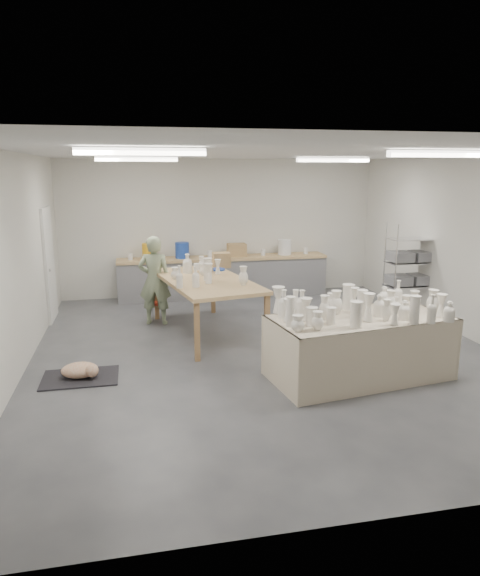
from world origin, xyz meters
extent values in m
plane|color=#424449|center=(0.00, 0.00, 0.00)|extent=(8.00, 8.00, 0.00)
cube|color=white|center=(0.00, 0.00, 2.99)|extent=(7.00, 8.00, 0.02)
cube|color=silver|center=(0.00, 4.00, 1.50)|extent=(7.00, 0.02, 3.00)
cube|color=silver|center=(0.00, -4.00, 1.50)|extent=(7.00, 0.02, 3.00)
cube|color=silver|center=(-3.50, 0.00, 1.50)|extent=(0.02, 8.00, 3.00)
cube|color=silver|center=(3.50, 0.00, 1.50)|extent=(0.02, 8.00, 3.00)
cube|color=white|center=(-3.47, 2.60, 1.05)|extent=(0.05, 0.90, 2.10)
cube|color=white|center=(-1.80, -1.50, 2.94)|extent=(1.40, 0.12, 0.08)
cube|color=white|center=(1.80, -1.50, 2.94)|extent=(1.40, 0.12, 0.08)
cube|color=white|center=(-1.80, 2.00, 2.94)|extent=(1.40, 0.12, 0.08)
cube|color=white|center=(1.80, 2.00, 2.94)|extent=(1.40, 0.12, 0.08)
cube|color=tan|center=(0.00, 3.68, 0.87)|extent=(4.60, 0.60, 0.06)
cube|color=slate|center=(0.00, 3.68, 0.42)|extent=(4.60, 0.55, 0.84)
cylinder|color=gold|center=(-1.60, 3.68, 1.07)|extent=(0.30, 0.30, 0.34)
cylinder|color=#1F41A9|center=(-0.90, 3.68, 1.07)|extent=(0.30, 0.30, 0.34)
cylinder|color=white|center=(1.40, 3.68, 1.07)|extent=(0.30, 0.30, 0.34)
cube|color=#9B794B|center=(0.30, 3.68, 1.04)|extent=(0.40, 0.30, 0.28)
cylinder|color=white|center=(-2.00, 3.68, 0.97)|extent=(0.10, 0.10, 0.14)
cylinder|color=white|center=(-0.30, 3.68, 0.97)|extent=(0.10, 0.10, 0.14)
cylinder|color=white|center=(0.90, 3.68, 0.97)|extent=(0.10, 0.10, 0.14)
cylinder|color=white|center=(1.90, 3.68, 0.97)|extent=(0.10, 0.10, 0.14)
cylinder|color=silver|center=(2.78, 1.18, 0.90)|extent=(0.02, 0.02, 1.80)
cylinder|color=silver|center=(3.62, 1.18, 0.90)|extent=(0.02, 0.02, 1.80)
cylinder|color=silver|center=(2.78, 1.62, 0.90)|extent=(0.02, 0.02, 1.80)
cylinder|color=silver|center=(3.62, 1.62, 0.90)|extent=(0.02, 0.02, 1.80)
cube|color=silver|center=(3.20, 1.40, 0.15)|extent=(0.88, 0.48, 0.02)
cube|color=silver|center=(3.20, 1.40, 0.60)|extent=(0.88, 0.48, 0.02)
cube|color=silver|center=(3.20, 1.40, 1.05)|extent=(0.88, 0.48, 0.02)
cube|color=silver|center=(3.20, 1.40, 1.50)|extent=(0.88, 0.48, 0.02)
cube|color=slate|center=(2.98, 1.40, 0.72)|extent=(0.38, 0.42, 0.18)
cube|color=slate|center=(3.42, 1.40, 0.72)|extent=(0.38, 0.42, 0.18)
cube|color=slate|center=(2.98, 1.40, 1.17)|extent=(0.38, 0.42, 0.18)
cube|color=slate|center=(3.42, 1.40, 1.17)|extent=(0.38, 0.42, 0.18)
cube|color=olive|center=(0.99, -1.22, 0.37)|extent=(2.25, 1.27, 0.74)
cube|color=beige|center=(0.99, -1.22, 0.83)|extent=(2.53, 1.47, 0.03)
cube|color=beige|center=(0.99, -1.76, 0.42)|extent=(2.37, 0.38, 0.84)
cube|color=beige|center=(0.99, -0.67, 0.42)|extent=(2.37, 0.38, 0.84)
cube|color=tan|center=(-0.75, 1.12, 0.93)|extent=(1.75, 2.75, 0.06)
cube|color=olive|center=(-1.32, -0.09, 0.45)|extent=(0.08, 0.08, 0.90)
cube|color=olive|center=(-0.19, -0.09, 0.45)|extent=(0.08, 0.08, 0.90)
cube|color=olive|center=(-1.32, 2.32, 0.45)|extent=(0.08, 0.08, 0.90)
cube|color=olive|center=(-0.19, 2.32, 0.45)|extent=(0.08, 0.08, 0.90)
ellipsoid|color=silver|center=(-0.65, 1.70, 1.01)|extent=(0.26, 0.26, 0.12)
cylinder|color=#1F41A9|center=(-0.42, 1.86, 0.97)|extent=(0.26, 0.26, 0.03)
cylinder|color=white|center=(-0.80, 1.96, 1.02)|extent=(0.11, 0.11, 0.12)
cube|color=#9B794B|center=(-0.31, 2.14, 1.10)|extent=(0.32, 0.26, 0.28)
cube|color=black|center=(-2.71, -0.51, 0.01)|extent=(1.00, 0.70, 0.02)
ellipsoid|color=white|center=(-2.71, -0.51, 0.12)|extent=(0.56, 0.46, 0.21)
sphere|color=white|center=(-2.55, -0.62, 0.14)|extent=(0.18, 0.18, 0.18)
imported|color=gray|center=(-1.58, 1.89, 0.81)|extent=(0.66, 0.52, 1.62)
cylinder|color=#B42E19|center=(-1.58, 2.16, 0.33)|extent=(0.43, 0.43, 0.04)
cylinder|color=silver|center=(-1.43, 2.18, 0.16)|extent=(0.02, 0.02, 0.32)
cylinder|color=silver|center=(-1.68, 2.27, 0.16)|extent=(0.02, 0.02, 0.32)
cylinder|color=silver|center=(-1.63, 2.01, 0.16)|extent=(0.02, 0.02, 0.32)
camera|label=1|loc=(-1.92, -7.30, 2.74)|focal=32.00mm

